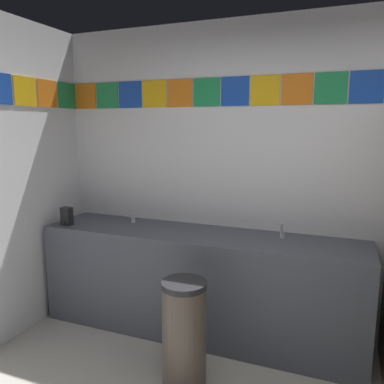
% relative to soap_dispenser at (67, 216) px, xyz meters
% --- Properties ---
extents(wall_back, '(4.45, 0.09, 2.60)m').
position_rel_soap_dispenser_xyz_m(wall_back, '(2.01, 0.51, 0.36)').
color(wall_back, silver).
rests_on(wall_back, ground_plane).
extents(vanity_counter, '(2.68, 0.59, 0.87)m').
position_rel_soap_dispenser_xyz_m(vanity_counter, '(1.18, 0.18, -0.51)').
color(vanity_counter, '#4C515B').
rests_on(vanity_counter, ground_plane).
extents(faucet_left, '(0.04, 0.10, 0.14)m').
position_rel_soap_dispenser_xyz_m(faucet_left, '(0.51, 0.26, -0.03)').
color(faucet_left, silver).
rests_on(faucet_left, vanity_counter).
extents(faucet_right, '(0.04, 0.10, 0.14)m').
position_rel_soap_dispenser_xyz_m(faucet_right, '(1.85, 0.26, -0.03)').
color(faucet_right, silver).
rests_on(faucet_right, vanity_counter).
extents(soap_dispenser, '(0.09, 0.09, 0.16)m').
position_rel_soap_dispenser_xyz_m(soap_dispenser, '(0.00, 0.00, 0.00)').
color(soap_dispenser, black).
rests_on(soap_dispenser, vanity_counter).
extents(trash_bin, '(0.31, 0.31, 0.73)m').
position_rel_soap_dispenser_xyz_m(trash_bin, '(1.33, -0.47, -0.58)').
color(trash_bin, brown).
rests_on(trash_bin, ground_plane).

